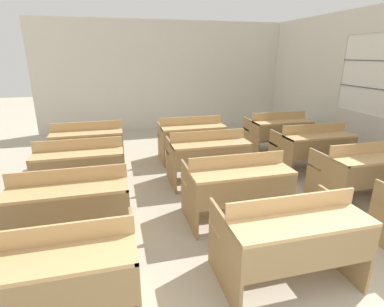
# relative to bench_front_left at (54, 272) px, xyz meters

# --- Properties ---
(wall_back) EXTENTS (6.42, 0.06, 2.71)m
(wall_back) POSITION_rel_bench_front_left_xyz_m (1.83, 6.01, 0.90)
(wall_back) COLOR beige
(wall_back) RESTS_ON ground_plane
(bench_front_left) EXTENTS (1.16, 0.75, 0.82)m
(bench_front_left) POSITION_rel_bench_front_left_xyz_m (0.00, 0.00, 0.00)
(bench_front_left) COLOR #95764C
(bench_front_left) RESTS_ON ground_plane
(bench_front_center) EXTENTS (1.16, 0.75, 0.82)m
(bench_front_center) POSITION_rel_bench_front_left_xyz_m (1.85, -0.01, 0.00)
(bench_front_center) COLOR #9A7C52
(bench_front_center) RESTS_ON ground_plane
(bench_second_left) EXTENTS (1.16, 0.75, 0.82)m
(bench_second_left) POSITION_rel_bench_front_left_xyz_m (-0.01, 1.08, 0.00)
(bench_second_left) COLOR #93744A
(bench_second_left) RESTS_ON ground_plane
(bench_second_center) EXTENTS (1.16, 0.75, 0.82)m
(bench_second_center) POSITION_rel_bench_front_left_xyz_m (1.82, 1.07, 0.00)
(bench_second_center) COLOR #96774D
(bench_second_center) RESTS_ON ground_plane
(bench_second_right) EXTENTS (1.16, 0.75, 0.82)m
(bench_second_right) POSITION_rel_bench_front_left_xyz_m (3.64, 1.10, 0.00)
(bench_second_right) COLOR #997A50
(bench_second_right) RESTS_ON ground_plane
(bench_third_left) EXTENTS (1.16, 0.75, 0.82)m
(bench_third_left) POSITION_rel_bench_front_left_xyz_m (-0.01, 2.21, 0.00)
(bench_third_left) COLOR #95764C
(bench_third_left) RESTS_ON ground_plane
(bench_third_center) EXTENTS (1.16, 0.75, 0.82)m
(bench_third_center) POSITION_rel_bench_front_left_xyz_m (1.82, 2.22, 0.00)
(bench_third_center) COLOR #93754B
(bench_third_center) RESTS_ON ground_plane
(bench_third_right) EXTENTS (1.16, 0.75, 0.82)m
(bench_third_right) POSITION_rel_bench_front_left_xyz_m (3.64, 2.21, 0.00)
(bench_third_right) COLOR olive
(bench_third_right) RESTS_ON ground_plane
(bench_back_left) EXTENTS (1.16, 0.75, 0.82)m
(bench_back_left) POSITION_rel_bench_front_left_xyz_m (0.01, 3.32, 0.00)
(bench_back_left) COLOR #94754B
(bench_back_left) RESTS_ON ground_plane
(bench_back_center) EXTENTS (1.16, 0.75, 0.82)m
(bench_back_center) POSITION_rel_bench_front_left_xyz_m (1.84, 3.30, 0.00)
(bench_back_center) COLOR #95764C
(bench_back_center) RESTS_ON ground_plane
(bench_back_right) EXTENTS (1.16, 0.75, 0.82)m
(bench_back_right) POSITION_rel_bench_front_left_xyz_m (3.63, 3.31, 0.00)
(bench_back_right) COLOR olive
(bench_back_right) RESTS_ON ground_plane
(wastepaper_bin) EXTENTS (0.31, 0.31, 0.32)m
(wastepaper_bin) POSITION_rel_bench_front_left_xyz_m (4.63, 3.89, -0.29)
(wastepaper_bin) COLOR #1E6B33
(wastepaper_bin) RESTS_ON ground_plane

